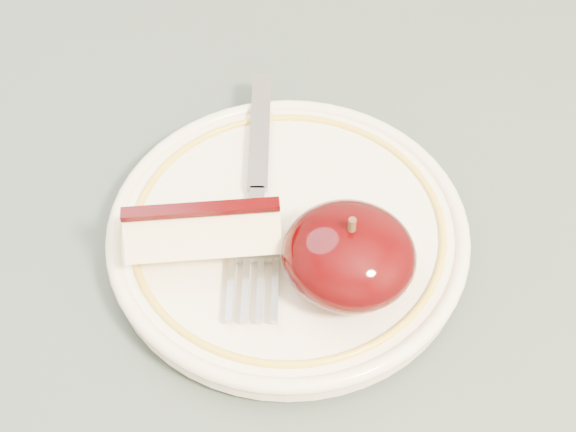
# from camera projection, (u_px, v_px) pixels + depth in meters

# --- Properties ---
(plate) EXTENTS (0.21, 0.21, 0.02)m
(plate) POSITION_uv_depth(u_px,v_px,m) (288.00, 231.00, 0.46)
(plate) COLOR #F1E8CA
(plate) RESTS_ON table
(apple_half) EXTENTS (0.07, 0.07, 0.05)m
(apple_half) POSITION_uv_depth(u_px,v_px,m) (349.00, 255.00, 0.42)
(apple_half) COLOR black
(apple_half) RESTS_ON plate
(apple_wedge) EXTENTS (0.09, 0.06, 0.04)m
(apple_wedge) POSITION_uv_depth(u_px,v_px,m) (204.00, 231.00, 0.43)
(apple_wedge) COLOR beige
(apple_wedge) RESTS_ON plate
(fork) EXTENTS (0.07, 0.19, 0.00)m
(fork) POSITION_uv_depth(u_px,v_px,m) (257.00, 191.00, 0.46)
(fork) COLOR #979A9F
(fork) RESTS_ON plate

